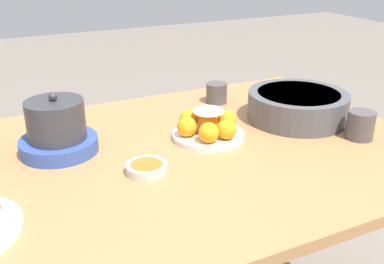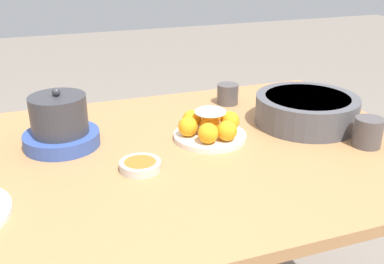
{
  "view_description": "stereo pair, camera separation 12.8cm",
  "coord_description": "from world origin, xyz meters",
  "px_view_note": "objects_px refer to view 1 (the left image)",
  "views": [
    {
      "loc": [
        -0.45,
        -1.04,
        1.3
      ],
      "look_at": [
        0.07,
        0.02,
        0.8
      ],
      "focal_mm": 42.0,
      "sensor_mm": 36.0,
      "label": 1
    },
    {
      "loc": [
        -0.34,
        -1.09,
        1.3
      ],
      "look_at": [
        0.07,
        0.02,
        0.8
      ],
      "focal_mm": 42.0,
      "sensor_mm": 36.0,
      "label": 2
    }
  ],
  "objects_px": {
    "cup_near": "(361,125)",
    "warming_pot": "(57,130)",
    "dining_table": "(175,180)",
    "cake_plate": "(208,126)",
    "serving_bowl": "(298,105)",
    "cup_far": "(217,93)",
    "sauce_bowl": "(147,168)"
  },
  "relations": [
    {
      "from": "cup_far",
      "to": "warming_pot",
      "type": "height_order",
      "value": "warming_pot"
    },
    {
      "from": "cup_near",
      "to": "dining_table",
      "type": "bearing_deg",
      "value": 163.9
    },
    {
      "from": "sauce_bowl",
      "to": "warming_pot",
      "type": "bearing_deg",
      "value": 128.48
    },
    {
      "from": "cake_plate",
      "to": "cup_far",
      "type": "relative_size",
      "value": 2.83
    },
    {
      "from": "cake_plate",
      "to": "serving_bowl",
      "type": "distance_m",
      "value": 0.34
    },
    {
      "from": "cake_plate",
      "to": "cup_near",
      "type": "xyz_separation_m",
      "value": [
        0.41,
        -0.2,
        0.01
      ]
    },
    {
      "from": "cake_plate",
      "to": "warming_pot",
      "type": "height_order",
      "value": "warming_pot"
    },
    {
      "from": "serving_bowl",
      "to": "sauce_bowl",
      "type": "height_order",
      "value": "serving_bowl"
    },
    {
      "from": "cup_far",
      "to": "warming_pot",
      "type": "xyz_separation_m",
      "value": [
        -0.6,
        -0.17,
        0.03
      ]
    },
    {
      "from": "serving_bowl",
      "to": "cup_far",
      "type": "relative_size",
      "value": 4.24
    },
    {
      "from": "cup_near",
      "to": "cup_far",
      "type": "relative_size",
      "value": 1.11
    },
    {
      "from": "serving_bowl",
      "to": "sauce_bowl",
      "type": "relative_size",
      "value": 3.03
    },
    {
      "from": "cake_plate",
      "to": "serving_bowl",
      "type": "relative_size",
      "value": 0.67
    },
    {
      "from": "dining_table",
      "to": "cake_plate",
      "type": "relative_size",
      "value": 6.67
    },
    {
      "from": "sauce_bowl",
      "to": "cup_near",
      "type": "bearing_deg",
      "value": -6.87
    },
    {
      "from": "sauce_bowl",
      "to": "cup_far",
      "type": "xyz_separation_m",
      "value": [
        0.42,
        0.39,
        0.02
      ]
    },
    {
      "from": "cake_plate",
      "to": "sauce_bowl",
      "type": "relative_size",
      "value": 2.02
    },
    {
      "from": "dining_table",
      "to": "warming_pot",
      "type": "xyz_separation_m",
      "value": [
        -0.29,
        0.14,
        0.16
      ]
    },
    {
      "from": "cup_near",
      "to": "cup_far",
      "type": "bearing_deg",
      "value": 115.8
    },
    {
      "from": "dining_table",
      "to": "serving_bowl",
      "type": "distance_m",
      "value": 0.49
    },
    {
      "from": "cup_near",
      "to": "warming_pot",
      "type": "relative_size",
      "value": 0.39
    },
    {
      "from": "sauce_bowl",
      "to": "warming_pot",
      "type": "relative_size",
      "value": 0.5
    },
    {
      "from": "sauce_bowl",
      "to": "dining_table",
      "type": "bearing_deg",
      "value": 34.13
    },
    {
      "from": "sauce_bowl",
      "to": "cup_far",
      "type": "height_order",
      "value": "cup_far"
    },
    {
      "from": "cake_plate",
      "to": "serving_bowl",
      "type": "bearing_deg",
      "value": 0.99
    },
    {
      "from": "dining_table",
      "to": "sauce_bowl",
      "type": "height_order",
      "value": "sauce_bowl"
    },
    {
      "from": "sauce_bowl",
      "to": "cup_near",
      "type": "relative_size",
      "value": 1.27
    },
    {
      "from": "cake_plate",
      "to": "cup_near",
      "type": "bearing_deg",
      "value": -26.46
    },
    {
      "from": "serving_bowl",
      "to": "cup_far",
      "type": "xyz_separation_m",
      "value": [
        -0.16,
        0.26,
        -0.01
      ]
    },
    {
      "from": "warming_pot",
      "to": "dining_table",
      "type": "bearing_deg",
      "value": -26.68
    },
    {
      "from": "cake_plate",
      "to": "warming_pot",
      "type": "relative_size",
      "value": 1.0
    },
    {
      "from": "serving_bowl",
      "to": "warming_pot",
      "type": "xyz_separation_m",
      "value": [
        -0.75,
        0.09,
        0.02
      ]
    }
  ]
}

